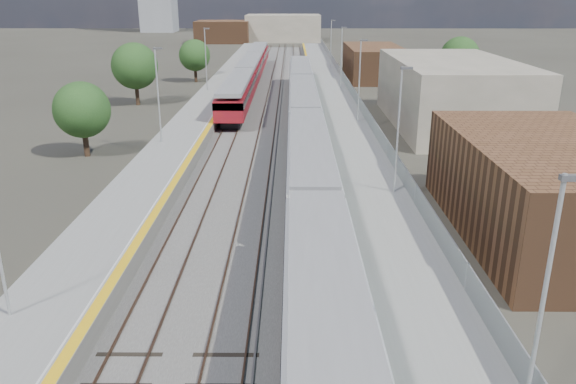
{
  "coord_description": "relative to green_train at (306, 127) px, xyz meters",
  "views": [
    {
      "loc": [
        0.36,
        -10.22,
        12.39
      ],
      "look_at": [
        0.17,
        18.54,
        2.2
      ],
      "focal_mm": 35.0,
      "sensor_mm": 36.0,
      "label": 1
    }
  ],
  "objects": [
    {
      "name": "ballast_bed",
      "position": [
        -3.75,
        18.34,
        -2.18
      ],
      "size": [
        10.5,
        155.0,
        0.06
      ],
      "primitive_type": "cube",
      "color": "#565451",
      "rests_on": "ground"
    },
    {
      "name": "tracks",
      "position": [
        -3.15,
        20.01,
        -2.11
      ],
      "size": [
        8.96,
        160.0,
        0.17
      ],
      "color": "#4C3323",
      "rests_on": "ground"
    },
    {
      "name": "ground",
      "position": [
        -1.5,
        15.84,
        -2.21
      ],
      "size": [
        320.0,
        320.0,
        0.0
      ],
      "primitive_type": "plane",
      "color": "#47443A",
      "rests_on": "ground"
    },
    {
      "name": "platform_left",
      "position": [
        -10.55,
        18.33,
        -1.7
      ],
      "size": [
        4.3,
        155.0,
        8.52
      ],
      "color": "slate",
      "rests_on": "ground"
    },
    {
      "name": "tree_a",
      "position": [
        -17.64,
        -0.83,
        1.55
      ],
      "size": [
        4.42,
        4.42,
        5.99
      ],
      "color": "#382619",
      "rests_on": "ground"
    },
    {
      "name": "tree_d",
      "position": [
        21.41,
        32.79,
        2.22
      ],
      "size": [
        5.2,
        5.2,
        7.05
      ],
      "color": "#382619",
      "rests_on": "ground"
    },
    {
      "name": "platform_right",
      "position": [
        3.78,
        18.33,
        -1.68
      ],
      "size": [
        4.7,
        155.0,
        8.52
      ],
      "color": "slate",
      "rests_on": "ground"
    },
    {
      "name": "red_train",
      "position": [
        -7.0,
        35.84,
        -0.06
      ],
      "size": [
        2.88,
        58.45,
        3.64
      ],
      "color": "black",
      "rests_on": "ground"
    },
    {
      "name": "green_train",
      "position": [
        0.0,
        0.0,
        0.0
      ],
      "size": [
        2.86,
        79.52,
        3.14
      ],
      "color": "black",
      "rests_on": "ground"
    },
    {
      "name": "buildings",
      "position": [
        -19.62,
        104.44,
        8.49
      ],
      "size": [
        72.0,
        185.5,
        40.0
      ],
      "color": "brown",
      "rests_on": "ground"
    },
    {
      "name": "tree_b",
      "position": [
        -19.24,
        21.19,
        2.3
      ],
      "size": [
        5.29,
        5.29,
        7.17
      ],
      "color": "#382619",
      "rests_on": "ground"
    },
    {
      "name": "tree_c",
      "position": [
        -15.36,
        39.46,
        1.66
      ],
      "size": [
        4.55,
        4.55,
        6.16
      ],
      "color": "#382619",
      "rests_on": "ground"
    }
  ]
}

